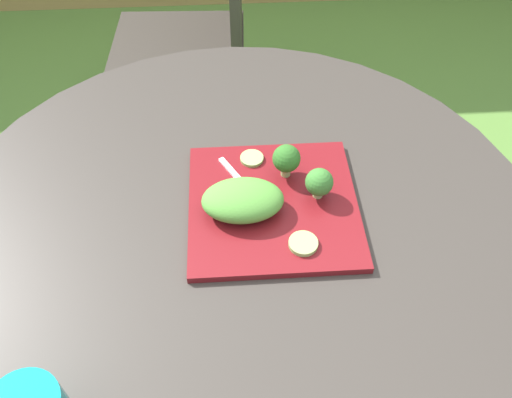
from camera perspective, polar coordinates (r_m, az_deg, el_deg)
The scene contains 10 objects.
ground_plane at distance 1.53m, azimuth -1.19°, elevation -19.46°, with size 12.00×12.00×0.00m, color #568438.
patio_table at distance 1.08m, azimuth -1.62°, elevation -9.36°, with size 1.07×1.07×0.72m.
patio_chair at distance 1.79m, azimuth -5.79°, elevation 18.44°, with size 0.46×0.46×0.90m.
salad_plate at distance 0.92m, azimuth 1.88°, elevation -0.67°, with size 0.29×0.29×0.01m, color maroon.
fork at distance 0.93m, azimuth -0.61°, elevation 1.09°, with size 0.09×0.14×0.00m.
lettuce_mound at distance 0.88m, azimuth -1.46°, elevation -0.12°, with size 0.14×0.10×0.05m, color #519338.
broccoli_floret_0 at distance 0.90m, azimuth 6.91°, elevation 1.80°, with size 0.05×0.05×0.06m.
broccoli_floret_1 at distance 0.93m, azimuth 3.34°, elevation 4.38°, with size 0.05×0.05×0.07m.
cucumber_slice_0 at distance 0.85m, azimuth 5.17°, elevation -4.86°, with size 0.05×0.05×0.01m, color #8EB766.
cucumber_slice_1 at distance 0.98m, azimuth -0.46°, elevation 4.46°, with size 0.04×0.04×0.01m, color #8EB766.
Camera 1 is at (-0.01, -0.57, 1.43)m, focal length 36.69 mm.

